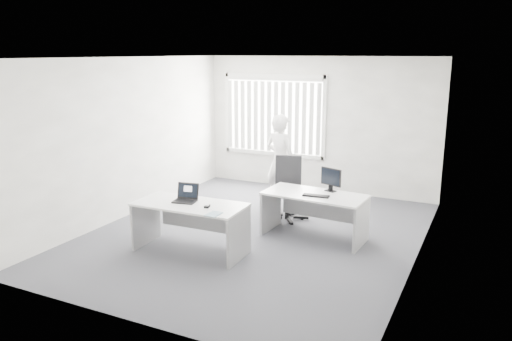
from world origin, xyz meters
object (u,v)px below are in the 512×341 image
at_px(desk_near, 190,217).
at_px(laptop, 184,194).
at_px(desk_far, 314,206).
at_px(monitor, 331,180).
at_px(person, 281,161).
at_px(office_chair, 287,199).

relative_size(desk_near, laptop, 5.02).
xyz_separation_m(desk_near, laptop, (-0.11, 0.03, 0.34)).
distance_m(desk_far, monitor, 0.50).
relative_size(desk_near, monitor, 4.39).
relative_size(person, monitor, 4.71).
distance_m(person, laptop, 2.63).
bearing_deg(office_chair, monitor, -43.45).
bearing_deg(desk_far, desk_near, -133.52).
height_order(laptop, monitor, monitor).
distance_m(person, monitor, 1.67).
height_order(desk_far, office_chair, office_chair).
relative_size(desk_near, person, 0.93).
bearing_deg(laptop, desk_near, -25.28).
bearing_deg(desk_near, monitor, 42.50).
relative_size(desk_near, desk_far, 1.01).
distance_m(laptop, monitor, 2.33).
bearing_deg(monitor, person, 160.82).
height_order(desk_far, laptop, laptop).
bearing_deg(desk_near, desk_far, 40.90).
bearing_deg(office_chair, person, 105.83).
relative_size(laptop, monitor, 0.87).
bearing_deg(monitor, desk_far, -106.24).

